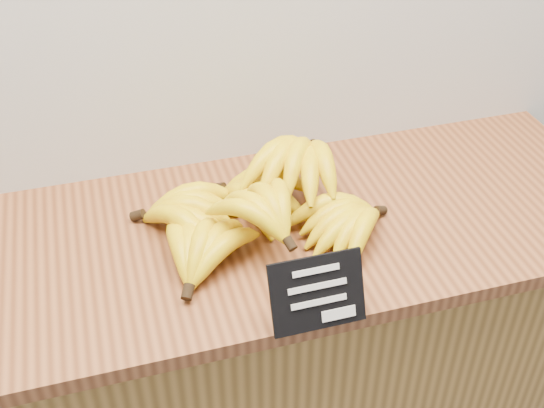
{
  "coord_description": "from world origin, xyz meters",
  "views": [
    {
      "loc": [
        -0.19,
        1.78,
        1.75
      ],
      "look_at": [
        0.08,
        2.7,
        1.02
      ],
      "focal_mm": 45.0,
      "sensor_mm": 36.0,
      "label": 1
    }
  ],
  "objects": [
    {
      "name": "counter_top",
      "position": [
        0.08,
        2.75,
        0.92
      ],
      "size": [
        1.47,
        0.54,
        0.03
      ],
      "primitive_type": "cube",
      "color": "brown",
      "rests_on": "counter"
    },
    {
      "name": "banana_pile",
      "position": [
        0.07,
        2.75,
        0.98
      ],
      "size": [
        0.5,
        0.35,
        0.13
      ],
      "color": "yellow",
      "rests_on": "counter_top"
    },
    {
      "name": "counter",
      "position": [
        0.08,
        2.75,
        0.45
      ],
      "size": [
        1.29,
        0.5,
        0.9
      ],
      "primitive_type": "cube",
      "color": "olive",
      "rests_on": "ground"
    },
    {
      "name": "chalkboard_sign",
      "position": [
        0.09,
        2.5,
        0.99
      ],
      "size": [
        0.15,
        0.05,
        0.12
      ],
      "primitive_type": "cube",
      "rotation": [
        -0.4,
        0.0,
        0.0
      ],
      "color": "black",
      "rests_on": "counter_top"
    }
  ]
}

